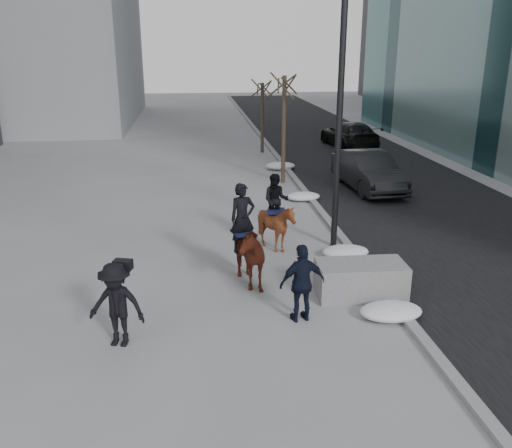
{
  "coord_description": "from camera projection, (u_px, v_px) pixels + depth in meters",
  "views": [
    {
      "loc": [
        -1.5,
        -11.52,
        5.72
      ],
      "look_at": [
        0.0,
        1.2,
        1.5
      ],
      "focal_mm": 38.0,
      "sensor_mm": 36.0,
      "label": 1
    }
  ],
  "objects": [
    {
      "name": "tree_near",
      "position": [
        284.0,
        125.0,
        23.07
      ],
      "size": [
        1.2,
        1.2,
        5.07
      ],
      "primitive_type": null,
      "color": "#3C2F23",
      "rests_on": "ground"
    },
    {
      "name": "mounted_left",
      "position": [
        243.0,
        248.0,
        13.42
      ],
      "size": [
        1.38,
        2.15,
        2.56
      ],
      "color": "#4E190F",
      "rests_on": "ground"
    },
    {
      "name": "camera_crew",
      "position": [
        117.0,
        304.0,
        10.64
      ],
      "size": [
        1.27,
        0.93,
        1.75
      ],
      "color": "black",
      "rests_on": "ground"
    },
    {
      "name": "feeder",
      "position": [
        302.0,
        283.0,
        11.62
      ],
      "size": [
        1.09,
        0.95,
        1.75
      ],
      "color": "black",
      "rests_on": "ground"
    },
    {
      "name": "curb",
      "position": [
        303.0,
        189.0,
        22.57
      ],
      "size": [
        0.25,
        90.0,
        0.12
      ],
      "primitive_type": "cube",
      "color": "gray",
      "rests_on": "ground"
    },
    {
      "name": "snow_piles",
      "position": [
        316.0,
        213.0,
        18.86
      ],
      "size": [
        1.44,
        16.15,
        0.37
      ],
      "color": "silver",
      "rests_on": "ground"
    },
    {
      "name": "lamppost",
      "position": [
        341.0,
        74.0,
        14.75
      ],
      "size": [
        0.25,
        0.8,
        9.09
      ],
      "color": "black",
      "rests_on": "ground"
    },
    {
      "name": "mounted_right",
      "position": [
        276.0,
        220.0,
        15.7
      ],
      "size": [
        1.47,
        1.58,
        2.26
      ],
      "color": "#4A1D0E",
      "rests_on": "ground"
    },
    {
      "name": "tree_far",
      "position": [
        262.0,
        114.0,
        29.96
      ],
      "size": [
        1.2,
        1.2,
        4.24
      ],
      "primitive_type": null,
      "color": "#382B21",
      "rests_on": "ground"
    },
    {
      "name": "car_near",
      "position": [
        368.0,
        171.0,
        22.45
      ],
      "size": [
        2.01,
        4.89,
        1.57
      ],
      "primitive_type": "imported",
      "rotation": [
        0.0,
        0.0,
        0.07
      ],
      "color": "black",
      "rests_on": "ground"
    },
    {
      "name": "ground",
      "position": [
        262.0,
        300.0,
        12.82
      ],
      "size": [
        120.0,
        120.0,
        0.0
      ],
      "primitive_type": "plane",
      "color": "gray",
      "rests_on": "ground"
    },
    {
      "name": "car_far",
      "position": [
        349.0,
        134.0,
        31.93
      ],
      "size": [
        2.69,
        5.4,
        1.51
      ],
      "primitive_type": "imported",
      "rotation": [
        0.0,
        0.0,
        3.26
      ],
      "color": "black",
      "rests_on": "ground"
    },
    {
      "name": "road",
      "position": [
        395.0,
        187.0,
        23.03
      ],
      "size": [
        8.0,
        90.0,
        0.01
      ],
      "primitive_type": "cube",
      "color": "black",
      "rests_on": "ground"
    },
    {
      "name": "planter",
      "position": [
        361.0,
        280.0,
        12.91
      ],
      "size": [
        2.12,
        1.11,
        0.84
      ],
      "primitive_type": "cube",
      "rotation": [
        0.0,
        0.0,
        -0.03
      ],
      "color": "gray",
      "rests_on": "ground"
    }
  ]
}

